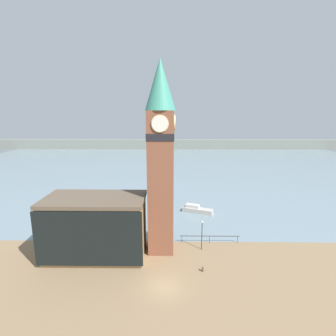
# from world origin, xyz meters

# --- Properties ---
(ground_plane) EXTENTS (160.00, 160.00, 0.00)m
(ground_plane) POSITION_xyz_m (0.00, 0.00, 0.00)
(ground_plane) COLOR #846B4C
(water) EXTENTS (160.00, 120.00, 0.00)m
(water) POSITION_xyz_m (0.00, 70.57, -0.00)
(water) COLOR gray
(water) RESTS_ON ground_plane
(far_shoreline) EXTENTS (180.00, 3.00, 5.00)m
(far_shoreline) POSITION_xyz_m (0.00, 110.57, 2.50)
(far_shoreline) COLOR gray
(far_shoreline) RESTS_ON water
(pier_railing) EXTENTS (8.94, 0.08, 1.09)m
(pier_railing) POSITION_xyz_m (6.57, 10.32, 0.94)
(pier_railing) COLOR #333338
(pier_railing) RESTS_ON ground_plane
(clock_tower) EXTENTS (3.93, 3.93, 25.74)m
(clock_tower) POSITION_xyz_m (-0.61, 8.19, 13.70)
(clock_tower) COLOR brown
(clock_tower) RESTS_ON ground_plane
(pier_building) EXTENTS (13.36, 7.19, 8.20)m
(pier_building) POSITION_xyz_m (-9.37, 6.79, 4.12)
(pier_building) COLOR #A88451
(pier_building) RESTS_ON ground_plane
(boat_near) EXTENTS (6.01, 3.56, 1.53)m
(boat_near) POSITION_xyz_m (5.76, 22.34, 0.58)
(boat_near) COLOR #B7B2A8
(boat_near) RESTS_ON water
(mooring_bollard_near) EXTENTS (0.27, 0.27, 0.66)m
(mooring_bollard_near) POSITION_xyz_m (4.71, 3.04, 0.36)
(mooring_bollard_near) COLOR brown
(mooring_bollard_near) RESTS_ON ground_plane
(lamp_post) EXTENTS (0.32, 0.32, 4.34)m
(lamp_post) POSITION_xyz_m (5.14, 8.36, 2.99)
(lamp_post) COLOR black
(lamp_post) RESTS_ON ground_plane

